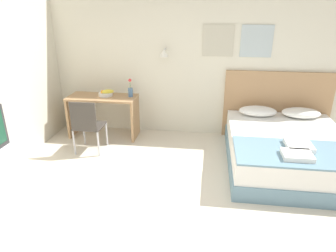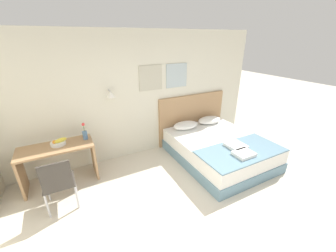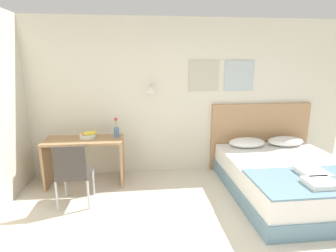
# 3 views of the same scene
# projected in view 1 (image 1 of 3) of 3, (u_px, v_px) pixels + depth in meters

# --- Properties ---
(ground_plane) EXTENTS (24.00, 24.00, 0.00)m
(ground_plane) POSITION_uv_depth(u_px,v_px,m) (182.00, 217.00, 3.42)
(ground_plane) COLOR beige
(wall_back) EXTENTS (5.97, 0.31, 2.65)m
(wall_back) POSITION_uv_depth(u_px,v_px,m) (197.00, 62.00, 5.25)
(wall_back) COLOR beige
(wall_back) RESTS_ON ground_plane
(bed) EXTENTS (1.71, 2.08, 0.50)m
(bed) POSITION_uv_depth(u_px,v_px,m) (287.00, 151.00, 4.44)
(bed) COLOR #66899E
(bed) RESTS_ON ground_plane
(headboard) EXTENTS (1.83, 0.06, 1.21)m
(headboard) POSITION_uv_depth(u_px,v_px,m) (276.00, 106.00, 5.29)
(headboard) COLOR #A87F56
(headboard) RESTS_ON ground_plane
(pillow_left) EXTENTS (0.63, 0.38, 0.16)m
(pillow_left) POSITION_uv_depth(u_px,v_px,m) (258.00, 111.00, 5.10)
(pillow_left) COLOR white
(pillow_left) RESTS_ON bed
(pillow_right) EXTENTS (0.63, 0.38, 0.16)m
(pillow_right) POSITION_uv_depth(u_px,v_px,m) (301.00, 113.00, 5.01)
(pillow_right) COLOR white
(pillow_right) RESTS_ON bed
(throw_blanket) EXTENTS (1.66, 0.83, 0.02)m
(throw_blanket) POSITION_uv_depth(u_px,v_px,m) (301.00, 153.00, 3.79)
(throw_blanket) COLOR #66899E
(throw_blanket) RESTS_ON bed
(folded_towel_near_foot) EXTENTS (0.33, 0.36, 0.06)m
(folded_towel_near_foot) POSITION_uv_depth(u_px,v_px,m) (299.00, 145.00, 3.90)
(folded_towel_near_foot) COLOR white
(folded_towel_near_foot) RESTS_ON throw_blanket
(folded_towel_mid_bed) EXTENTS (0.35, 0.29, 0.06)m
(folded_towel_mid_bed) POSITION_uv_depth(u_px,v_px,m) (297.00, 155.00, 3.65)
(folded_towel_mid_bed) COLOR white
(folded_towel_mid_bed) RESTS_ON throw_blanket
(desk) EXTENTS (1.21, 0.54, 0.75)m
(desk) POSITION_uv_depth(u_px,v_px,m) (103.00, 108.00, 5.39)
(desk) COLOR #A87F56
(desk) RESTS_ON ground_plane
(desk_chair) EXTENTS (0.44, 0.44, 0.89)m
(desk_chair) POSITION_uv_depth(u_px,v_px,m) (87.00, 123.00, 4.74)
(desk_chair) COLOR #3D3833
(desk_chair) RESTS_ON ground_plane
(fruit_bowl) EXTENTS (0.29, 0.25, 0.12)m
(fruit_bowl) POSITION_uv_depth(u_px,v_px,m) (106.00, 93.00, 5.33)
(fruit_bowl) COLOR silver
(fruit_bowl) RESTS_ON desk
(flower_vase) EXTENTS (0.08, 0.08, 0.32)m
(flower_vase) POSITION_uv_depth(u_px,v_px,m) (130.00, 91.00, 5.26)
(flower_vase) COLOR #4C7099
(flower_vase) RESTS_ON desk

